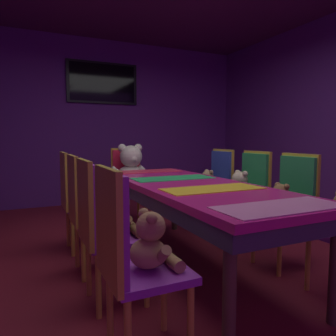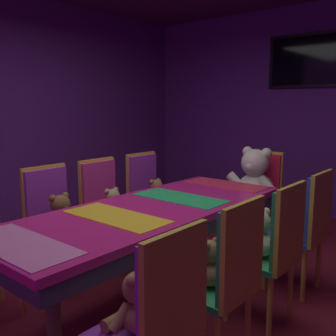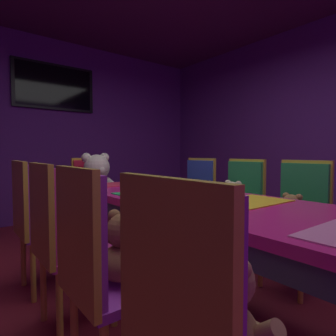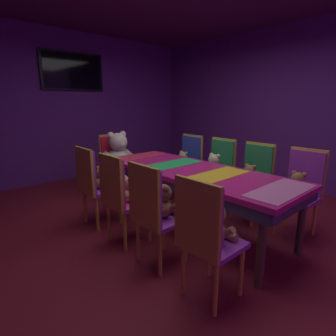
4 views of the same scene
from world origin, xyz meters
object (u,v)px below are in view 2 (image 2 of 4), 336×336
object	(u,v)px
teddy_left_2	(113,205)
teddy_right_2	(258,236)
chair_right_0	(162,314)
chair_right_3	(310,220)
teddy_right_3	(292,219)
throne_chair	(261,187)
chair_left_3	(146,190)
king_teddy_bear	(254,179)
teddy_right_1	(208,265)
chair_left_1	(51,213)
chair_right_2	(278,241)
chair_left_2	(103,201)
teddy_left_3	(157,194)
chair_right_1	(230,269)
teddy_right_0	(138,305)
teddy_left_1	(61,216)
wall_tv	(313,60)
banquet_table	(151,218)

from	to	relation	value
teddy_left_2	teddy_right_2	distance (m)	1.43
chair_right_0	teddy_right_2	size ratio (longest dim) A/B	2.81
chair_right_3	teddy_right_3	world-z (taller)	chair_right_3
chair_right_3	throne_chair	size ratio (longest dim) A/B	1.00
chair_left_3	teddy_right_2	bearing A→B (deg)	-20.07
teddy_left_2	king_teddy_bear	bearing A→B (deg)	62.08
teddy_right_1	chair_right_0	bearing A→B (deg)	105.20
teddy_right_1	teddy_right_3	bearing A→B (deg)	-90.06
chair_left_1	chair_right_2	xyz separation A→B (m)	(1.73, 0.57, 0.00)
chair_left_2	chair_left_1	bearing A→B (deg)	-90.53
teddy_left_3	king_teddy_bear	distance (m)	1.04
teddy_left_3	chair_right_1	bearing A→B (deg)	-36.51
teddy_right_0	chair_right_2	bearing A→B (deg)	-96.98
teddy_right_2	chair_right_1	bearing A→B (deg)	102.79
chair_right_1	king_teddy_bear	size ratio (longest dim) A/B	1.59
teddy_left_1	throne_chair	distance (m)	2.18
teddy_left_1	wall_tv	xyz separation A→B (m)	(0.71, 3.40, 1.45)
teddy_right_0	king_teddy_bear	world-z (taller)	king_teddy_bear
teddy_left_2	chair_right_3	xyz separation A→B (m)	(1.57, 0.62, 0.02)
teddy_right_0	chair_right_1	size ratio (longest dim) A/B	0.32
chair_right_2	teddy_right_3	xyz separation A→B (m)	(-0.16, 0.60, -0.02)
chair_left_3	teddy_left_1	bearing A→B (deg)	-83.11
banquet_table	chair_right_2	world-z (taller)	chair_right_2
chair_right_2	teddy_left_1	bearing A→B (deg)	19.89
chair_left_1	chair_left_2	size ratio (longest dim) A/B	1.00
chair_left_1	teddy_right_3	size ratio (longest dim) A/B	3.27
chair_left_3	banquet_table	bearing A→B (deg)	-45.24
teddy_right_3	teddy_left_1	bearing A→B (deg)	39.47
chair_left_3	king_teddy_bear	distance (m)	1.14
teddy_right_0	wall_tv	world-z (taller)	wall_tv
chair_left_3	chair_right_3	xyz separation A→B (m)	(1.71, 0.03, 0.00)
chair_right_3	chair_left_1	bearing A→B (deg)	34.38
banquet_table	teddy_left_1	distance (m)	0.77
teddy_left_2	teddy_right_3	bearing A→B (deg)	23.50
teddy_right_0	banquet_table	bearing A→B (deg)	-50.62
chair_left_1	chair_left_2	world-z (taller)	same
chair_left_3	teddy_left_3	distance (m)	0.14
chair_left_2	teddy_right_1	world-z (taller)	chair_left_2
teddy_left_1	teddy_right_0	world-z (taller)	teddy_left_1
teddy_right_0	chair_right_1	world-z (taller)	chair_right_1
teddy_right_2	teddy_right_3	world-z (taller)	teddy_right_2
chair_left_2	chair_left_3	xyz separation A→B (m)	(0.00, 0.59, 0.00)
teddy_right_1	chair_right_3	xyz separation A→B (m)	(0.15, 1.18, 0.02)
chair_left_1	chair_left_3	xyz separation A→B (m)	(0.01, 1.15, 0.00)
banquet_table	chair_left_2	bearing A→B (deg)	162.76
teddy_right_1	chair_right_2	xyz separation A→B (m)	(0.16, 0.58, 0.02)
chair_right_1	king_teddy_bear	bearing A→B (deg)	-65.79
teddy_left_1	throne_chair	size ratio (longest dim) A/B	0.35
teddy_right_2	king_teddy_bear	size ratio (longest dim) A/B	0.57
chair_left_1	teddy_left_2	size ratio (longest dim) A/B	3.37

